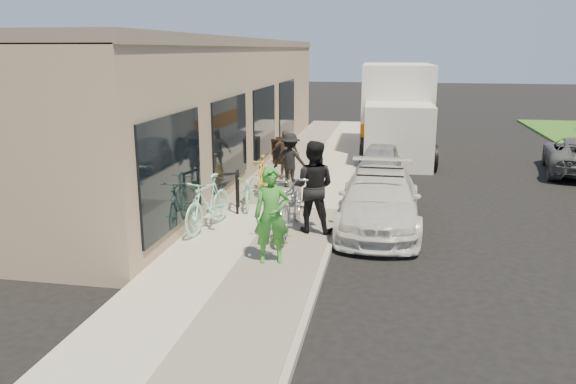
{
  "coord_description": "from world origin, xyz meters",
  "views": [
    {
      "loc": [
        0.67,
        -10.05,
        3.9
      ],
      "look_at": [
        -1.37,
        0.94,
        1.05
      ],
      "focal_mm": 35.0,
      "sensor_mm": 36.0,
      "label": 1
    }
  ],
  "objects_px": {
    "cruiser_bike_c": "(262,174)",
    "woman_rider": "(272,215)",
    "man_standing": "(313,187)",
    "bike_rack": "(237,187)",
    "sandwich_board": "(281,151)",
    "sedan_white": "(379,200)",
    "moving_truck": "(396,115)",
    "bystander_a": "(290,160)",
    "cruiser_bike_a": "(208,203)",
    "tandem_bike": "(291,201)",
    "sedan_silver": "(380,161)",
    "cruiser_bike_b": "(248,190)",
    "bystander_b": "(285,154)"
  },
  "relations": [
    {
      "from": "cruiser_bike_c",
      "to": "bystander_a",
      "type": "relative_size",
      "value": 1.03
    },
    {
      "from": "bike_rack",
      "to": "sedan_silver",
      "type": "distance_m",
      "value": 5.91
    },
    {
      "from": "cruiser_bike_a",
      "to": "sedan_silver",
      "type": "bearing_deg",
      "value": 71.67
    },
    {
      "from": "woman_rider",
      "to": "cruiser_bike_c",
      "type": "bearing_deg",
      "value": 92.15
    },
    {
      "from": "sandwich_board",
      "to": "cruiser_bike_b",
      "type": "height_order",
      "value": "sandwich_board"
    },
    {
      "from": "sandwich_board",
      "to": "bystander_a",
      "type": "height_order",
      "value": "bystander_a"
    },
    {
      "from": "sedan_white",
      "to": "moving_truck",
      "type": "height_order",
      "value": "moving_truck"
    },
    {
      "from": "bike_rack",
      "to": "cruiser_bike_a",
      "type": "height_order",
      "value": "cruiser_bike_a"
    },
    {
      "from": "cruiser_bike_c",
      "to": "bystander_b",
      "type": "distance_m",
      "value": 1.64
    },
    {
      "from": "bike_rack",
      "to": "sedan_white",
      "type": "relative_size",
      "value": 0.21
    },
    {
      "from": "sandwich_board",
      "to": "bike_rack",
      "type": "bearing_deg",
      "value": -82.94
    },
    {
      "from": "bike_rack",
      "to": "sandwich_board",
      "type": "xyz_separation_m",
      "value": [
        -0.07,
        5.65,
        -0.12
      ]
    },
    {
      "from": "tandem_bike",
      "to": "woman_rider",
      "type": "relative_size",
      "value": 1.45
    },
    {
      "from": "man_standing",
      "to": "tandem_bike",
      "type": "bearing_deg",
      "value": 23.45
    },
    {
      "from": "moving_truck",
      "to": "woman_rider",
      "type": "bearing_deg",
      "value": -101.9
    },
    {
      "from": "sedan_white",
      "to": "man_standing",
      "type": "height_order",
      "value": "man_standing"
    },
    {
      "from": "cruiser_bike_c",
      "to": "bystander_b",
      "type": "relative_size",
      "value": 1.07
    },
    {
      "from": "cruiser_bike_c",
      "to": "woman_rider",
      "type": "bearing_deg",
      "value": -81.49
    },
    {
      "from": "woman_rider",
      "to": "sandwich_board",
      "type": "bearing_deg",
      "value": 87.29
    },
    {
      "from": "sedan_white",
      "to": "moving_truck",
      "type": "xyz_separation_m",
      "value": [
        0.32,
        9.54,
        0.86
      ]
    },
    {
      "from": "cruiser_bike_a",
      "to": "cruiser_bike_c",
      "type": "xyz_separation_m",
      "value": [
        0.38,
        3.47,
        -0.1
      ]
    },
    {
      "from": "man_standing",
      "to": "bike_rack",
      "type": "bearing_deg",
      "value": -27.47
    },
    {
      "from": "tandem_bike",
      "to": "cruiser_bike_c",
      "type": "height_order",
      "value": "tandem_bike"
    },
    {
      "from": "cruiser_bike_b",
      "to": "bystander_a",
      "type": "bearing_deg",
      "value": 59.17
    },
    {
      "from": "man_standing",
      "to": "cruiser_bike_a",
      "type": "xyz_separation_m",
      "value": [
        -2.22,
        -0.26,
        -0.39
      ]
    },
    {
      "from": "bike_rack",
      "to": "woman_rider",
      "type": "distance_m",
      "value": 3.47
    },
    {
      "from": "cruiser_bike_b",
      "to": "bystander_b",
      "type": "distance_m",
      "value": 3.2
    },
    {
      "from": "bike_rack",
      "to": "sandwich_board",
      "type": "bearing_deg",
      "value": 90.7
    },
    {
      "from": "bike_rack",
      "to": "cruiser_bike_b",
      "type": "bearing_deg",
      "value": 69.68
    },
    {
      "from": "sedan_silver",
      "to": "moving_truck",
      "type": "distance_m",
      "value": 4.49
    },
    {
      "from": "cruiser_bike_a",
      "to": "bystander_b",
      "type": "distance_m",
      "value": 5.1
    },
    {
      "from": "cruiser_bike_a",
      "to": "bystander_a",
      "type": "distance_m",
      "value": 4.17
    },
    {
      "from": "cruiser_bike_b",
      "to": "sandwich_board",
      "type": "bearing_deg",
      "value": 78.66
    },
    {
      "from": "sandwich_board",
      "to": "sedan_white",
      "type": "distance_m",
      "value": 6.8
    },
    {
      "from": "tandem_bike",
      "to": "bystander_a",
      "type": "distance_m",
      "value": 3.99
    },
    {
      "from": "bike_rack",
      "to": "bystander_a",
      "type": "relative_size",
      "value": 0.62
    },
    {
      "from": "bike_rack",
      "to": "tandem_bike",
      "type": "distance_m",
      "value": 2.07
    },
    {
      "from": "moving_truck",
      "to": "woman_rider",
      "type": "relative_size",
      "value": 3.95
    },
    {
      "from": "sedan_silver",
      "to": "moving_truck",
      "type": "bearing_deg",
      "value": 89.4
    },
    {
      "from": "sedan_silver",
      "to": "cruiser_bike_a",
      "type": "xyz_separation_m",
      "value": [
        -3.48,
        -6.42,
        0.19
      ]
    },
    {
      "from": "woman_rider",
      "to": "cruiser_bike_b",
      "type": "height_order",
      "value": "woman_rider"
    },
    {
      "from": "bike_rack",
      "to": "sandwich_board",
      "type": "distance_m",
      "value": 5.65
    },
    {
      "from": "sandwich_board",
      "to": "man_standing",
      "type": "bearing_deg",
      "value": -67.08
    },
    {
      "from": "moving_truck",
      "to": "bystander_a",
      "type": "height_order",
      "value": "moving_truck"
    },
    {
      "from": "bystander_a",
      "to": "sedan_silver",
      "type": "bearing_deg",
      "value": -129.84
    },
    {
      "from": "cruiser_bike_a",
      "to": "woman_rider",
      "type": "bearing_deg",
      "value": -32.86
    },
    {
      "from": "sedan_white",
      "to": "woman_rider",
      "type": "relative_size",
      "value": 2.49
    },
    {
      "from": "bike_rack",
      "to": "bystander_b",
      "type": "relative_size",
      "value": 0.64
    },
    {
      "from": "cruiser_bike_a",
      "to": "sandwich_board",
      "type": "bearing_deg",
      "value": 98.7
    },
    {
      "from": "moving_truck",
      "to": "tandem_bike",
      "type": "height_order",
      "value": "moving_truck"
    }
  ]
}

